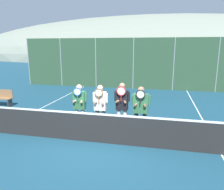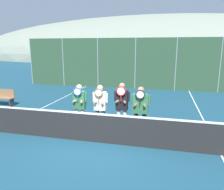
{
  "view_description": "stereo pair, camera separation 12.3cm",
  "coord_description": "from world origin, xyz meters",
  "px_view_note": "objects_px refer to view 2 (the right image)",
  "views": [
    {
      "loc": [
        1.96,
        -6.18,
        2.99
      ],
      "look_at": [
        0.31,
        1.11,
        1.32
      ],
      "focal_mm": 35.0,
      "sensor_mm": 36.0,
      "label": 1
    },
    {
      "loc": [
        2.08,
        -6.16,
        2.99
      ],
      "look_at": [
        0.31,
        1.11,
        1.32
      ],
      "focal_mm": 35.0,
      "sensor_mm": 36.0,
      "label": 2
    }
  ],
  "objects_px": {
    "player_leftmost": "(80,104)",
    "player_rightmost": "(140,107)",
    "car_far_left": "(78,70)",
    "car_left_of_center": "(132,72)",
    "player_center_left": "(100,105)",
    "player_center_right": "(122,104)",
    "car_center": "(190,74)"
  },
  "relations": [
    {
      "from": "player_center_right",
      "to": "car_far_left",
      "type": "distance_m",
      "value": 12.16
    },
    {
      "from": "car_far_left",
      "to": "car_left_of_center",
      "type": "xyz_separation_m",
      "value": [
        4.69,
        0.38,
        -0.05
      ]
    },
    {
      "from": "player_center_left",
      "to": "player_rightmost",
      "type": "distance_m",
      "value": 1.4
    },
    {
      "from": "car_center",
      "to": "car_far_left",
      "type": "bearing_deg",
      "value": -178.69
    },
    {
      "from": "player_center_right",
      "to": "car_left_of_center",
      "type": "distance_m",
      "value": 11.04
    },
    {
      "from": "player_rightmost",
      "to": "car_left_of_center",
      "type": "relative_size",
      "value": 0.42
    },
    {
      "from": "player_leftmost",
      "to": "player_rightmost",
      "type": "relative_size",
      "value": 0.99
    },
    {
      "from": "player_leftmost",
      "to": "car_far_left",
      "type": "distance_m",
      "value": 11.55
    },
    {
      "from": "player_rightmost",
      "to": "car_far_left",
      "type": "distance_m",
      "value": 12.58
    },
    {
      "from": "car_far_left",
      "to": "car_left_of_center",
      "type": "bearing_deg",
      "value": 4.68
    },
    {
      "from": "player_center_left",
      "to": "player_rightmost",
      "type": "relative_size",
      "value": 0.99
    },
    {
      "from": "player_leftmost",
      "to": "car_left_of_center",
      "type": "distance_m",
      "value": 11.04
    },
    {
      "from": "player_center_left",
      "to": "car_center",
      "type": "relative_size",
      "value": 0.42
    },
    {
      "from": "player_center_right",
      "to": "car_far_left",
      "type": "xyz_separation_m",
      "value": [
        -5.98,
        10.58,
        -0.1
      ]
    },
    {
      "from": "player_rightmost",
      "to": "car_center",
      "type": "height_order",
      "value": "player_rightmost"
    },
    {
      "from": "player_leftmost",
      "to": "car_center",
      "type": "xyz_separation_m",
      "value": [
        4.83,
        10.86,
        -0.14
      ]
    },
    {
      "from": "player_center_left",
      "to": "car_center",
      "type": "height_order",
      "value": "player_center_left"
    },
    {
      "from": "player_center_left",
      "to": "player_rightmost",
      "type": "height_order",
      "value": "player_rightmost"
    },
    {
      "from": "player_leftmost",
      "to": "car_left_of_center",
      "type": "xyz_separation_m",
      "value": [
        0.23,
        11.04,
        -0.1
      ]
    },
    {
      "from": "player_leftmost",
      "to": "car_center",
      "type": "relative_size",
      "value": 0.42
    },
    {
      "from": "player_leftmost",
      "to": "player_center_right",
      "type": "relative_size",
      "value": 0.94
    },
    {
      "from": "player_center_left",
      "to": "player_leftmost",
      "type": "bearing_deg",
      "value": -179.87
    },
    {
      "from": "player_leftmost",
      "to": "player_center_right",
      "type": "height_order",
      "value": "player_center_right"
    },
    {
      "from": "car_left_of_center",
      "to": "car_center",
      "type": "height_order",
      "value": "car_left_of_center"
    },
    {
      "from": "player_leftmost",
      "to": "car_far_left",
      "type": "height_order",
      "value": "car_far_left"
    },
    {
      "from": "player_rightmost",
      "to": "car_left_of_center",
      "type": "distance_m",
      "value": 11.24
    },
    {
      "from": "player_center_right",
      "to": "car_left_of_center",
      "type": "bearing_deg",
      "value": 96.69
    },
    {
      "from": "player_leftmost",
      "to": "car_left_of_center",
      "type": "height_order",
      "value": "car_left_of_center"
    },
    {
      "from": "player_center_right",
      "to": "player_rightmost",
      "type": "relative_size",
      "value": 1.05
    },
    {
      "from": "car_left_of_center",
      "to": "player_center_left",
      "type": "bearing_deg",
      "value": -87.22
    },
    {
      "from": "player_rightmost",
      "to": "car_center",
      "type": "relative_size",
      "value": 0.43
    },
    {
      "from": "player_leftmost",
      "to": "player_center_left",
      "type": "bearing_deg",
      "value": 0.13
    }
  ]
}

